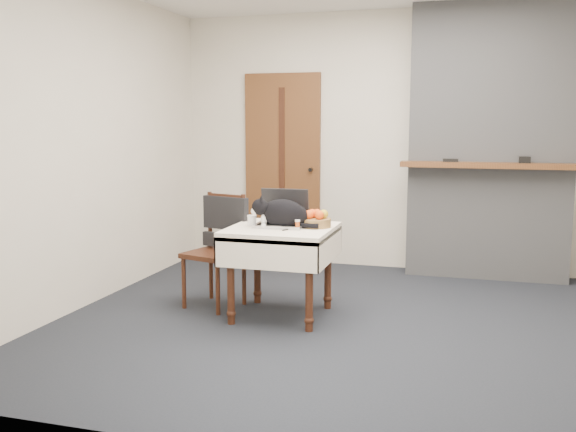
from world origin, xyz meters
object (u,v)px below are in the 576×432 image
side_table (281,242)px  pill_bottle (297,225)px  chair (221,234)px  door (283,169)px  fruit_basket (316,220)px  cream_jar (252,220)px  laptop (282,217)px  cat (284,214)px

side_table → pill_bottle: size_ratio=10.11×
chair → side_table: bearing=-2.1°
door → fruit_basket: bearing=-65.9°
side_table → cream_jar: cream_jar is taller
fruit_basket → chair: chair is taller
pill_bottle → laptop: bearing=135.5°
door → laptop: bearing=-73.3°
laptop → fruit_basket: 0.27m
fruit_basket → chair: size_ratio=0.25×
door → fruit_basket: door is taller
laptop → chair: (-0.56, 0.11, -0.18)m
pill_bottle → fruit_basket: size_ratio=0.33×
door → fruit_basket: size_ratio=8.57×
side_table → fruit_basket: bearing=18.5°
pill_bottle → fruit_basket: 0.20m
pill_bottle → fruit_basket: bearing=60.7°
pill_bottle → chair: (-0.73, 0.27, -0.16)m
door → cat: bearing=-72.9°
door → fruit_basket: 2.03m
fruit_basket → chair: bearing=173.0°
cream_jar → laptop: bearing=18.0°
side_table → chair: (-0.58, 0.18, -0.00)m
cat → chair: 0.67m
pill_bottle → chair: size_ratio=0.08×
pill_bottle → chair: 0.79m
cat → cream_jar: 0.27m
side_table → door: bearing=106.5°
cat → side_table: bearing=126.9°
cream_jar → chair: 0.41m
door → chair: door is taller
cat → chair: cat is taller
laptop → cat: bearing=-68.3°
laptop → cream_jar: laptop is taller
laptop → cat: 0.11m
cream_jar → fruit_basket: 0.50m
door → pill_bottle: door is taller
door → cream_jar: 1.96m
chair → fruit_basket: bearing=8.7°
fruit_basket → chair: 0.85m
fruit_basket → pill_bottle: bearing=-119.3°
cream_jar → chair: (-0.34, 0.18, -0.16)m
side_table → chair: size_ratio=0.85×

